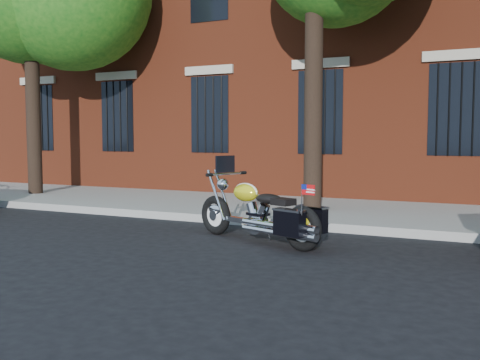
% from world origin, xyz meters
% --- Properties ---
extents(ground, '(120.00, 120.00, 0.00)m').
position_xyz_m(ground, '(0.00, 0.00, 0.00)').
color(ground, black).
rests_on(ground, ground).
extents(curb, '(40.00, 0.16, 0.15)m').
position_xyz_m(curb, '(0.00, 1.38, 0.07)').
color(curb, gray).
rests_on(curb, ground).
extents(sidewalk, '(40.00, 3.60, 0.15)m').
position_xyz_m(sidewalk, '(0.00, 3.26, 0.07)').
color(sidewalk, gray).
rests_on(sidewalk, ground).
extents(motorcycle, '(2.35, 1.34, 1.30)m').
position_xyz_m(motorcycle, '(0.65, -0.09, 0.44)').
color(motorcycle, black).
rests_on(motorcycle, ground).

